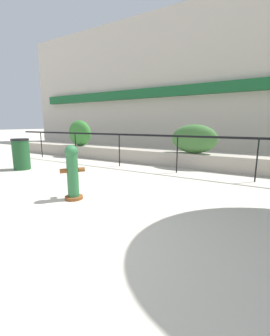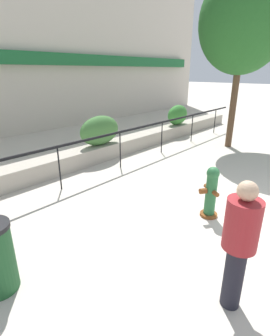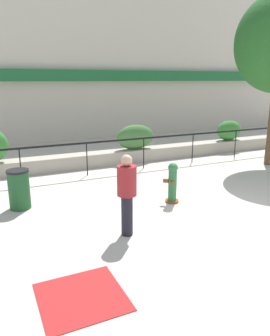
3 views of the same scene
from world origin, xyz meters
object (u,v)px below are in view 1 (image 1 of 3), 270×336
object	(u,v)px
hedge_bush_1	(194,139)
trash_bin	(21,154)
fire_hydrant	(73,172)
hedge_bush_0	(80,133)

from	to	relation	value
hedge_bush_1	trash_bin	world-z (taller)	hedge_bush_1
fire_hydrant	trash_bin	world-z (taller)	fire_hydrant
hedge_bush_0	trash_bin	world-z (taller)	hedge_bush_0
hedge_bush_0	fire_hydrant	bearing A→B (deg)	-46.60
hedge_bush_0	hedge_bush_1	size ratio (longest dim) A/B	0.80
hedge_bush_0	hedge_bush_1	xyz separation A→B (m)	(5.29, 0.00, -0.09)
hedge_bush_0	trash_bin	xyz separation A→B (m)	(0.56, -3.25, -0.56)
trash_bin	hedge_bush_0	bearing A→B (deg)	99.73
hedge_bush_1	trash_bin	size ratio (longest dim) A/B	1.55
fire_hydrant	trash_bin	size ratio (longest dim) A/B	1.07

